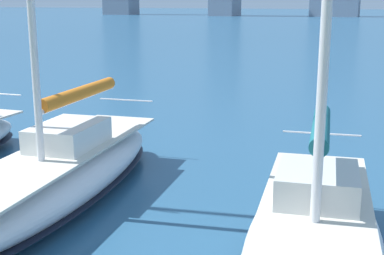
{
  "coord_description": "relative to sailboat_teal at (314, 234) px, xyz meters",
  "views": [
    {
      "loc": [
        -3.81,
        2.67,
        4.62
      ],
      "look_at": [
        -0.17,
        -6.78,
        2.2
      ],
      "focal_mm": 50.0,
      "sensor_mm": 36.0,
      "label": 1
    }
  ],
  "objects": [
    {
      "name": "sailboat_teal",
      "position": [
        0.0,
        0.0,
        0.0
      ],
      "size": [
        3.15,
        7.67,
        12.75
      ],
      "color": "white",
      "rests_on": "ground"
    },
    {
      "name": "sailboat_orange",
      "position": [
        6.06,
        -1.3,
        -0.03
      ],
      "size": [
        3.09,
        9.34,
        11.23
      ],
      "color": "white",
      "rests_on": "ground"
    }
  ]
}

